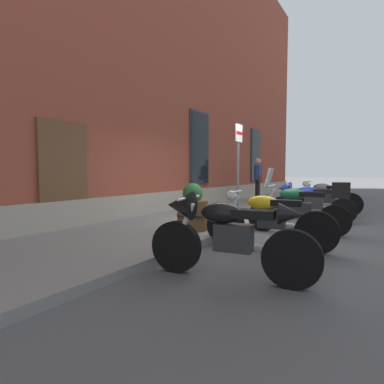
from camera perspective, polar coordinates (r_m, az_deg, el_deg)
name	(u,v)px	position (r m, az deg, el deg)	size (l,w,h in m)	color
ground_plane	(250,229)	(7.22, 10.54, -6.60)	(140.00, 140.00, 0.00)	#4C4C4F
sidewalk	(194,220)	(7.87, 0.44, -5.19)	(32.72, 2.96, 0.13)	slate
brick_pub_facade	(66,45)	(11.92, -22.07, 23.70)	(26.72, 6.99, 10.84)	brown
motorcycle_black_sport	(224,232)	(3.76, 5.81, -7.30)	(0.63, 2.07, 1.04)	black
motorcycle_yellow_naked	(267,220)	(5.34, 13.65, -4.99)	(0.62, 2.16, 0.96)	black
motorcycle_green_touring	(303,207)	(6.77, 19.66, -2.57)	(0.66, 2.04, 1.37)	black
motorcycle_blue_sport	(308,200)	(8.58, 20.52, -1.37)	(0.62, 2.11, 1.03)	black
motorcycle_grey_naked	(325,198)	(10.23, 23.14, -1.01)	(0.62, 2.06, 1.00)	black
pedestrian_blue_top	(258,177)	(12.53, 11.95, 2.70)	(0.56, 0.47, 1.69)	black
parking_sign	(238,157)	(8.11, 8.49, 6.44)	(0.36, 0.07, 2.38)	#4C4C51
barrel_planter	(193,210)	(6.16, 0.13, -3.39)	(0.64, 0.64, 0.93)	brown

